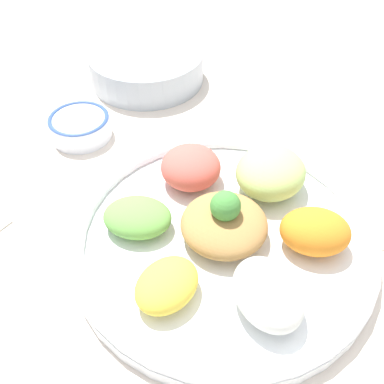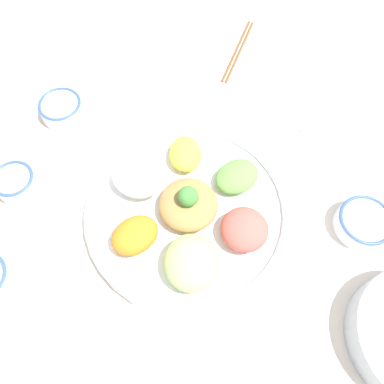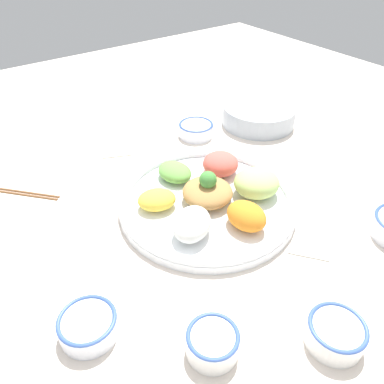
{
  "view_description": "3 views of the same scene",
  "coord_description": "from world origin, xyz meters",
  "px_view_note": "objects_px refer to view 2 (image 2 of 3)",
  "views": [
    {
      "loc": [
        0.09,
        -0.39,
        0.49
      ],
      "look_at": [
        -0.01,
        -0.01,
        0.09
      ],
      "focal_mm": 42.0,
      "sensor_mm": 36.0,
      "label": 1
    },
    {
      "loc": [
        0.17,
        0.27,
        0.7
      ],
      "look_at": [
        0.03,
        -0.0,
        0.1
      ],
      "focal_mm": 35.0,
      "sensor_mm": 36.0,
      "label": 2
    },
    {
      "loc": [
        0.56,
        -0.43,
        0.57
      ],
      "look_at": [
        0.01,
        -0.03,
        0.04
      ],
      "focal_mm": 35.0,
      "sensor_mm": 36.0,
      "label": 3
    }
  ],
  "objects_px": {
    "salad_platter": "(188,211)",
    "rice_bowl_blue": "(61,108)",
    "rice_bowl_plain": "(363,223)",
    "serving_spoon_extra": "(299,116)",
    "sauce_bowl_red": "(16,183)",
    "chopsticks_pair_near": "(238,50)",
    "serving_spoon_main": "(75,323)"
  },
  "relations": [
    {
      "from": "serving_spoon_extra",
      "to": "rice_bowl_plain",
      "type": "bearing_deg",
      "value": 13.17
    },
    {
      "from": "sauce_bowl_red",
      "to": "chopsticks_pair_near",
      "type": "height_order",
      "value": "sauce_bowl_red"
    },
    {
      "from": "salad_platter",
      "to": "serving_spoon_main",
      "type": "relative_size",
      "value": 3.53
    },
    {
      "from": "sauce_bowl_red",
      "to": "serving_spoon_main",
      "type": "bearing_deg",
      "value": 92.17
    },
    {
      "from": "rice_bowl_blue",
      "to": "serving_spoon_extra",
      "type": "bearing_deg",
      "value": 151.91
    },
    {
      "from": "salad_platter",
      "to": "serving_spoon_main",
      "type": "xyz_separation_m",
      "value": [
        0.27,
        0.09,
        -0.02
      ]
    },
    {
      "from": "salad_platter",
      "to": "rice_bowl_blue",
      "type": "distance_m",
      "value": 0.39
    },
    {
      "from": "salad_platter",
      "to": "sauce_bowl_red",
      "type": "distance_m",
      "value": 0.36
    },
    {
      "from": "sauce_bowl_red",
      "to": "rice_bowl_plain",
      "type": "bearing_deg",
      "value": 145.55
    },
    {
      "from": "rice_bowl_plain",
      "to": "serving_spoon_extra",
      "type": "height_order",
      "value": "rice_bowl_plain"
    },
    {
      "from": "sauce_bowl_red",
      "to": "chopsticks_pair_near",
      "type": "bearing_deg",
      "value": -167.47
    },
    {
      "from": "salad_platter",
      "to": "rice_bowl_plain",
      "type": "height_order",
      "value": "salad_platter"
    },
    {
      "from": "rice_bowl_blue",
      "to": "salad_platter",
      "type": "bearing_deg",
      "value": 111.07
    },
    {
      "from": "sauce_bowl_red",
      "to": "serving_spoon_extra",
      "type": "xyz_separation_m",
      "value": [
        -0.62,
        0.11,
        -0.02
      ]
    },
    {
      "from": "salad_platter",
      "to": "serving_spoon_main",
      "type": "distance_m",
      "value": 0.29
    },
    {
      "from": "rice_bowl_blue",
      "to": "serving_spoon_extra",
      "type": "distance_m",
      "value": 0.55
    },
    {
      "from": "rice_bowl_plain",
      "to": "serving_spoon_extra",
      "type": "distance_m",
      "value": 0.29
    },
    {
      "from": "rice_bowl_blue",
      "to": "serving_spoon_extra",
      "type": "height_order",
      "value": "rice_bowl_blue"
    },
    {
      "from": "rice_bowl_blue",
      "to": "rice_bowl_plain",
      "type": "xyz_separation_m",
      "value": [
        -0.43,
        0.54,
        0.0
      ]
    },
    {
      "from": "chopsticks_pair_near",
      "to": "serving_spoon_extra",
      "type": "relative_size",
      "value": 1.51
    },
    {
      "from": "serving_spoon_main",
      "to": "rice_bowl_plain",
      "type": "bearing_deg",
      "value": -46.36
    },
    {
      "from": "rice_bowl_plain",
      "to": "chopsticks_pair_near",
      "type": "height_order",
      "value": "rice_bowl_plain"
    },
    {
      "from": "sauce_bowl_red",
      "to": "rice_bowl_blue",
      "type": "height_order",
      "value": "sauce_bowl_red"
    },
    {
      "from": "sauce_bowl_red",
      "to": "serving_spoon_main",
      "type": "distance_m",
      "value": 0.31
    },
    {
      "from": "rice_bowl_plain",
      "to": "serving_spoon_main",
      "type": "height_order",
      "value": "rice_bowl_plain"
    },
    {
      "from": "rice_bowl_blue",
      "to": "chopsticks_pair_near",
      "type": "xyz_separation_m",
      "value": [
        -0.46,
        0.01,
        -0.02
      ]
    },
    {
      "from": "chopsticks_pair_near",
      "to": "rice_bowl_blue",
      "type": "bearing_deg",
      "value": -42.91
    },
    {
      "from": "salad_platter",
      "to": "rice_bowl_blue",
      "type": "xyz_separation_m",
      "value": [
        0.14,
        -0.36,
        -0.0
      ]
    },
    {
      "from": "salad_platter",
      "to": "chopsticks_pair_near",
      "type": "bearing_deg",
      "value": -132.56
    },
    {
      "from": "chopsticks_pair_near",
      "to": "sauce_bowl_red",
      "type": "bearing_deg",
      "value": -29.25
    },
    {
      "from": "sauce_bowl_red",
      "to": "serving_spoon_extra",
      "type": "height_order",
      "value": "sauce_bowl_red"
    },
    {
      "from": "sauce_bowl_red",
      "to": "rice_bowl_blue",
      "type": "xyz_separation_m",
      "value": [
        -0.14,
        -0.14,
        -0.0
      ]
    }
  ]
}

